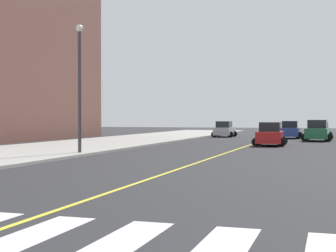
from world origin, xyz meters
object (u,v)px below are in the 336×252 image
Objects in this scene: street_lamp at (79,77)px; car_black_third at (322,130)px; car_red_second at (270,135)px; car_silver_fifth at (224,130)px; car_green_nearest at (317,131)px; car_blue_fourth at (290,130)px.

car_black_third is at bearing 68.93° from street_lamp.
car_red_second is 18.60m from car_silver_fifth.
street_lamp is (-13.28, -34.47, 3.82)m from car_black_third.
car_blue_fourth is (-2.97, 5.63, -0.07)m from car_green_nearest.
car_green_nearest is 1.08× the size of car_red_second.
car_green_nearest is 1.09× the size of car_blue_fourth.
car_black_third is 0.94× the size of car_silver_fifth.
car_green_nearest is 1.20× the size of car_black_third.
street_lamp is (-9.68, -13.68, 3.75)m from car_red_second.
street_lamp reaches higher than car_blue_fourth.
car_green_nearest is at bearing -35.34° from car_silver_fifth.
car_blue_fourth is at bearing 59.73° from car_black_third.
car_black_third is at bearing -101.52° from car_red_second.
car_blue_fourth is at bearing 70.82° from street_lamp.
car_green_nearest is 6.37m from car_blue_fourth.
car_silver_fifth reaches higher than car_black_third.
car_black_third is at bearing -121.03° from car_blue_fourth.
car_blue_fourth reaches higher than car_silver_fifth.
car_red_second is 17.17m from street_lamp.
car_red_second is 1.04× the size of car_silver_fifth.
car_blue_fourth is at bearing -93.25° from car_red_second.
car_green_nearest is at bearing 117.08° from car_blue_fourth.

